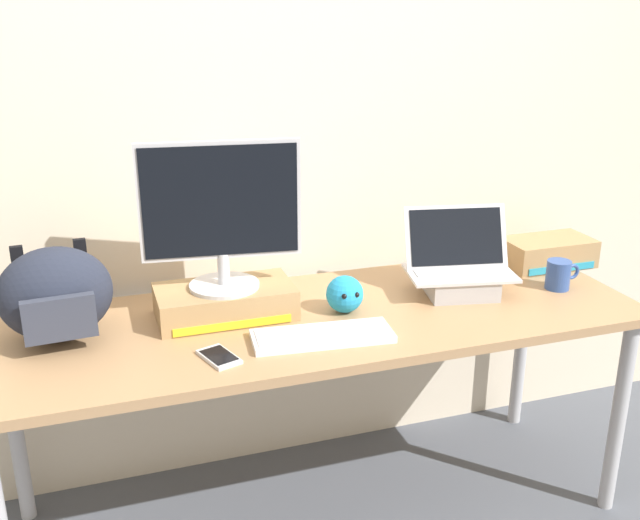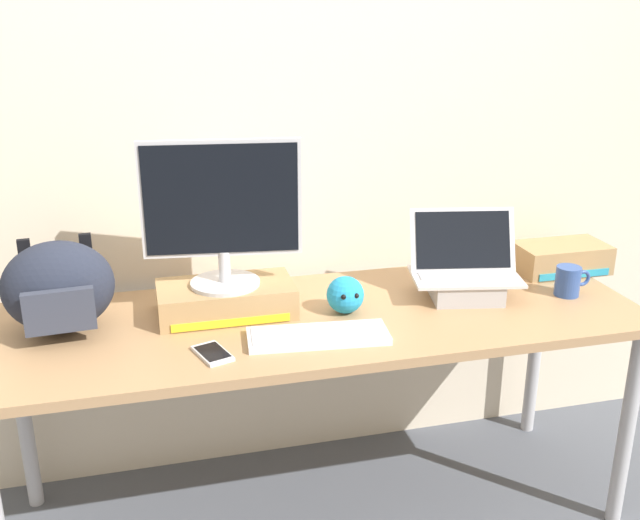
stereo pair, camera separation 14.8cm
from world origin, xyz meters
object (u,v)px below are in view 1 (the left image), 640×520
open_laptop (459,275)px  cell_phone (219,357)px  desktop_monitor (221,214)px  toner_box_yellow (225,302)px  toner_box_cyan (547,252)px  messenger_backpack (55,294)px  plush_toy (345,294)px  coffee_mug (559,275)px  external_keyboard (322,336)px

open_laptop → cell_phone: (-0.85, -0.23, -0.06)m
cell_phone → desktop_monitor: bearing=56.4°
cell_phone → toner_box_yellow: bearing=56.4°
toner_box_cyan → messenger_backpack: bearing=-177.2°
messenger_backpack → plush_toy: messenger_backpack is taller
toner_box_yellow → desktop_monitor: (-0.00, -0.00, 0.28)m
toner_box_yellow → open_laptop: 0.78m
messenger_backpack → plush_toy: 0.85m
open_laptop → plush_toy: bearing=-164.0°
messenger_backpack → coffee_mug: bearing=-8.9°
toner_box_yellow → cell_phone: bearing=-105.1°
plush_toy → cell_phone: bearing=-156.2°
toner_box_yellow → messenger_backpack: bearing=-179.8°
messenger_backpack → open_laptop: bearing=-6.5°
messenger_backpack → coffee_mug: (1.59, -0.13, -0.09)m
external_keyboard → coffee_mug: 0.89m
toner_box_yellow → external_keyboard: (0.23, -0.25, -0.04)m
desktop_monitor → external_keyboard: size_ratio=1.14×
desktop_monitor → open_laptop: size_ratio=1.24×
toner_box_cyan → toner_box_yellow: bearing=-176.1°
plush_toy → messenger_backpack: bearing=174.4°
toner_box_yellow → messenger_backpack: (-0.48, -0.00, 0.09)m
desktop_monitor → coffee_mug: desktop_monitor is taller
toner_box_yellow → coffee_mug: 1.12m
coffee_mug → cell_phone: size_ratio=0.83×
messenger_backpack → plush_toy: size_ratio=2.84×
open_laptop → toner_box_cyan: bearing=28.3°
external_keyboard → toner_box_cyan: (0.98, 0.33, 0.04)m
cell_phone → plush_toy: plush_toy is taller
desktop_monitor → plush_toy: (0.36, -0.08, -0.27)m
cell_phone → coffee_mug: bearing=-11.4°
coffee_mug → open_laptop: bearing=166.9°
open_laptop → plush_toy: open_laptop is taller
messenger_backpack → toner_box_yellow: bearing=-4.1°
messenger_backpack → cell_phone: messenger_backpack is taller
coffee_mug → cell_phone: (-1.19, -0.15, -0.04)m
toner_box_yellow → desktop_monitor: bearing=-100.1°
toner_box_yellow → messenger_backpack: 0.49m
cell_phone → toner_box_cyan: (1.29, 0.36, 0.04)m
toner_box_yellow → coffee_mug: size_ratio=3.39×
coffee_mug → cell_phone: coffee_mug is taller
open_laptop → external_keyboard: size_ratio=0.92×
external_keyboard → plush_toy: 0.22m
desktop_monitor → toner_box_cyan: (1.21, 0.08, -0.28)m
plush_toy → desktop_monitor: bearing=166.9°
toner_box_yellow → desktop_monitor: desktop_monitor is taller
toner_box_yellow → coffee_mug: (1.11, -0.13, 0.00)m
desktop_monitor → plush_toy: size_ratio=4.05×
toner_box_yellow → plush_toy: plush_toy is taller
toner_box_yellow → open_laptop: size_ratio=1.09×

